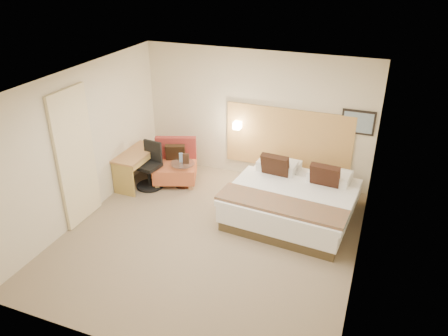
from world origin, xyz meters
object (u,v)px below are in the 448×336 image
at_px(lounge_chair, 175,166).
at_px(desk, 138,159).
at_px(bed, 293,200).
at_px(side_table, 183,173).
at_px(desk_chair, 150,169).

xyz_separation_m(lounge_chair, desk, (-0.66, -0.37, 0.20)).
height_order(lounge_chair, desk, lounge_chair).
relative_size(bed, desk, 1.99).
relative_size(bed, lounge_chair, 2.16).
relative_size(lounge_chair, side_table, 1.85).
relative_size(lounge_chair, desk_chair, 1.12).
relative_size(side_table, desk_chair, 0.60).
bearing_deg(side_table, lounge_chair, 147.35).
bearing_deg(bed, desk_chair, 178.90).
distance_m(lounge_chair, side_table, 0.31).
bearing_deg(side_table, desk, -167.22).
bearing_deg(desk_chair, bed, -1.10).
distance_m(bed, desk, 3.28).
xyz_separation_m(bed, lounge_chair, (-2.61, 0.45, 0.02)).
distance_m(desk, desk_chair, 0.33).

